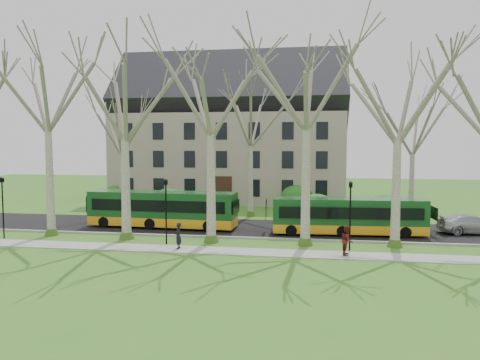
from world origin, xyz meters
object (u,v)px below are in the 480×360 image
object	(u,v)px
bus_follow	(348,216)
pedestrian_a	(178,236)
bus_lead	(162,209)
pedestrian_b	(347,240)
sedan	(472,224)

from	to	relation	value
bus_follow	pedestrian_a	world-z (taller)	bus_follow
bus_lead	pedestrian_b	bearing A→B (deg)	-24.06
bus_follow	sedan	bearing A→B (deg)	7.08
bus_follow	sedan	world-z (taller)	bus_follow
bus_follow	sedan	xyz separation A→B (m)	(9.05, 1.69, -0.66)
bus_lead	pedestrian_a	bearing A→B (deg)	-61.55
bus_follow	sedan	distance (m)	9.23
bus_lead	pedestrian_a	xyz separation A→B (m)	(3.40, -7.09, -0.64)
bus_follow	sedan	size ratio (longest dim) A/B	2.24
pedestrian_a	pedestrian_b	distance (m)	10.49
bus_follow	pedestrian_a	xyz separation A→B (m)	(-11.00, -6.49, -0.54)
sedan	pedestrian_b	xyz separation A→B (m)	(-9.56, -8.14, 0.17)
pedestrian_a	pedestrian_b	xyz separation A→B (m)	(10.49, 0.04, 0.04)
pedestrian_a	pedestrian_b	world-z (taller)	pedestrian_b
bus_lead	sedan	distance (m)	23.48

